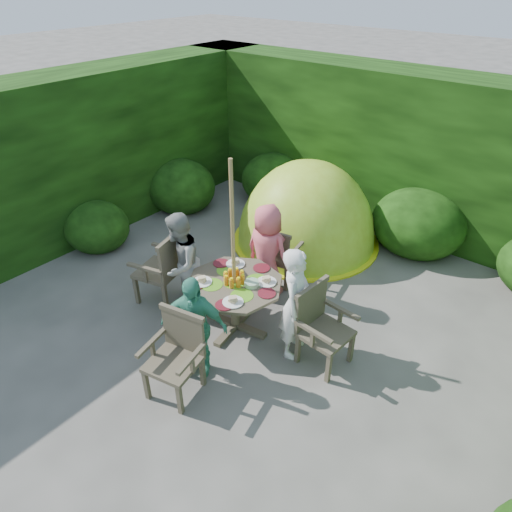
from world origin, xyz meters
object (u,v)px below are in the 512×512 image
Objects in this scene: patio_table at (235,290)px; garden_chair_right at (321,325)px; child_left at (180,264)px; child_back at (267,252)px; parasol_pole at (233,252)px; garden_chair_left at (164,267)px; child_front at (194,326)px; child_right at (296,303)px; dome_tent at (304,241)px; garden_chair_back at (278,255)px; garden_chair_front at (177,353)px.

patio_table is 1.10m from garden_chair_right.
child_left reaches higher than child_back.
parasol_pole reaches higher than garden_chair_left.
patio_table is 0.61× the size of parasol_pole.
child_front reaches higher than patio_table.
child_front is at bearing 97.94° from child_back.
child_right is 0.51× the size of dome_tent.
child_right is at bearing 25.17° from child_front.
garden_chair_back is 1.91m from child_front.
garden_chair_left is at bearing 104.24° from garden_chair_right.
garden_chair_left is 1.90m from child_right.
garden_chair_front is (0.36, -2.18, 0.02)m from garden_chair_back.
garden_chair_left is (-1.08, -0.17, -0.05)m from patio_table.
garden_chair_front is 1.38m from child_right.
child_back is 1.08× the size of child_front.
garden_chair_right is 0.69× the size of child_back.
child_front is (-0.05, 0.30, 0.14)m from garden_chair_front.
parasol_pole is 1.66× the size of child_back.
garden_chair_left is 0.36× the size of dome_tent.
patio_table is 1.00× the size of child_left.
garden_chair_left is 1.36m from child_back.
garden_chair_left is at bearing -91.21° from dome_tent.
child_left is at bearing 104.55° from garden_chair_right.
garden_chair_back is at bearing -82.38° from child_back.
child_left is (-0.79, -0.13, 0.10)m from patio_table.
child_front is at bearing 125.17° from child_right.
parasol_pole is 1.61× the size of child_right.
child_back is at bearing 35.17° from child_right.
patio_table is 0.98× the size of child_right.
child_front is at bearing 88.68° from garden_chair_back.
child_front is at bearing 140.62° from garden_chair_right.
parasol_pole is 2.46× the size of garden_chair_front.
dome_tent reaches higher than garden_chair_right.
child_left is 2.51m from dome_tent.
parasol_pole reaches higher than dome_tent.
garden_chair_front reaches higher than garden_chair_back.
child_back is at bearing 115.40° from child_left.
patio_table is 1.01× the size of child_back.
garden_chair_front is 0.73× the size of child_front.
garden_chair_left is at bearing -170.91° from patio_table.
child_front is (0.31, -1.88, 0.16)m from garden_chair_back.
parasol_pole reaches higher than garden_chair_back.
parasol_pole is at bearing 80.17° from child_right.
dome_tent is (-0.38, 1.49, -0.66)m from child_back.
garden_chair_front is (0.18, -1.09, -0.62)m from parasol_pole.
garden_chair_right is at bearing -96.11° from child_right.
child_back is (-0.31, 1.88, 0.19)m from garden_chair_front.
child_back reaches higher than garden_chair_front.
garden_chair_right is 1.91m from child_left.
garden_chair_front is at bearing -80.69° from parasol_pole.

